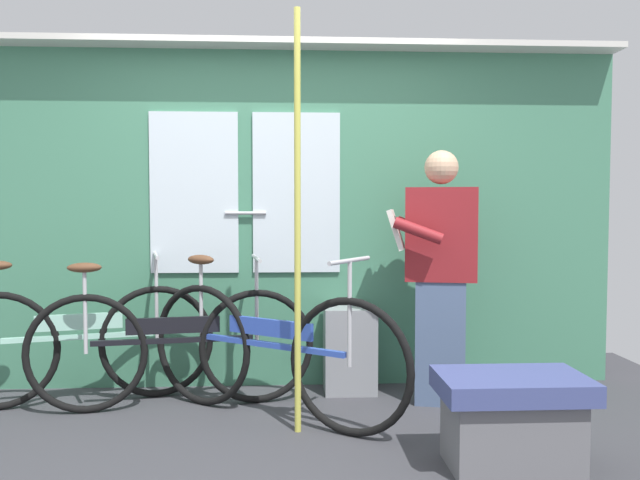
{
  "coord_description": "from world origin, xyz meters",
  "views": [
    {
      "loc": [
        0.08,
        -3.21,
        1.25
      ],
      "look_at": [
        0.28,
        0.54,
        1.05
      ],
      "focal_mm": 35.51,
      "sensor_mm": 36.0,
      "label": 1
    }
  ],
  "objects_px": {
    "bicycle_near_door": "(269,351)",
    "bench_seat_corner": "(511,418)",
    "bicycle_leaning_behind": "(78,343)",
    "passenger_reading_newspaper": "(439,271)",
    "trash_bin_by_wall": "(350,350)",
    "handrail_pole": "(298,223)",
    "bicycle_by_pole": "(172,346)"
  },
  "relations": [
    {
      "from": "bicycle_near_door",
      "to": "handrail_pole",
      "type": "bearing_deg",
      "value": -19.01
    },
    {
      "from": "bench_seat_corner",
      "to": "handrail_pole",
      "type": "bearing_deg",
      "value": 151.63
    },
    {
      "from": "passenger_reading_newspaper",
      "to": "handrail_pole",
      "type": "bearing_deg",
      "value": 39.56
    },
    {
      "from": "bicycle_near_door",
      "to": "bicycle_by_pole",
      "type": "relative_size",
      "value": 0.88
    },
    {
      "from": "bicycle_leaning_behind",
      "to": "passenger_reading_newspaper",
      "type": "distance_m",
      "value": 2.33
    },
    {
      "from": "bicycle_leaning_behind",
      "to": "trash_bin_by_wall",
      "type": "distance_m",
      "value": 1.76
    },
    {
      "from": "bench_seat_corner",
      "to": "bicycle_near_door",
      "type": "bearing_deg",
      "value": 146.92
    },
    {
      "from": "handrail_pole",
      "to": "trash_bin_by_wall",
      "type": "bearing_deg",
      "value": 63.88
    },
    {
      "from": "bicycle_leaning_behind",
      "to": "bench_seat_corner",
      "type": "distance_m",
      "value": 2.65
    },
    {
      "from": "trash_bin_by_wall",
      "to": "handrail_pole",
      "type": "bearing_deg",
      "value": -116.12
    },
    {
      "from": "bicycle_leaning_behind",
      "to": "passenger_reading_newspaper",
      "type": "height_order",
      "value": "passenger_reading_newspaper"
    },
    {
      "from": "handrail_pole",
      "to": "passenger_reading_newspaper",
      "type": "bearing_deg",
      "value": 27.3
    },
    {
      "from": "trash_bin_by_wall",
      "to": "handrail_pole",
      "type": "distance_m",
      "value": 1.21
    },
    {
      "from": "bicycle_leaning_behind",
      "to": "handrail_pole",
      "type": "distance_m",
      "value": 1.68
    },
    {
      "from": "bicycle_leaning_behind",
      "to": "bench_seat_corner",
      "type": "relative_size",
      "value": 2.36
    },
    {
      "from": "bicycle_leaning_behind",
      "to": "handrail_pole",
      "type": "height_order",
      "value": "handrail_pole"
    },
    {
      "from": "passenger_reading_newspaper",
      "to": "bench_seat_corner",
      "type": "relative_size",
      "value": 2.29
    },
    {
      "from": "bicycle_leaning_behind",
      "to": "bicycle_near_door",
      "type": "bearing_deg",
      "value": -30.27
    },
    {
      "from": "bicycle_near_door",
      "to": "passenger_reading_newspaper",
      "type": "relative_size",
      "value": 0.96
    },
    {
      "from": "bicycle_near_door",
      "to": "passenger_reading_newspaper",
      "type": "xyz_separation_m",
      "value": [
        1.06,
        0.24,
        0.44
      ]
    },
    {
      "from": "bicycle_leaning_behind",
      "to": "bench_seat_corner",
      "type": "bearing_deg",
      "value": -39.01
    },
    {
      "from": "trash_bin_by_wall",
      "to": "bicycle_near_door",
      "type": "bearing_deg",
      "value": -135.29
    },
    {
      "from": "bicycle_near_door",
      "to": "bench_seat_corner",
      "type": "xyz_separation_m",
      "value": [
        1.18,
        -0.77,
        -0.16
      ]
    },
    {
      "from": "handrail_pole",
      "to": "bicycle_leaning_behind",
      "type": "bearing_deg",
      "value": 157.26
    },
    {
      "from": "passenger_reading_newspaper",
      "to": "trash_bin_by_wall",
      "type": "height_order",
      "value": "passenger_reading_newspaper"
    },
    {
      "from": "bicycle_near_door",
      "to": "bench_seat_corner",
      "type": "relative_size",
      "value": 2.19
    },
    {
      "from": "trash_bin_by_wall",
      "to": "handrail_pole",
      "type": "height_order",
      "value": "handrail_pole"
    },
    {
      "from": "bicycle_leaning_behind",
      "to": "trash_bin_by_wall",
      "type": "xyz_separation_m",
      "value": [
        1.75,
        0.17,
        -0.1
      ]
    },
    {
      "from": "bench_seat_corner",
      "to": "passenger_reading_newspaper",
      "type": "bearing_deg",
      "value": 96.28
    },
    {
      "from": "bicycle_by_pole",
      "to": "bench_seat_corner",
      "type": "height_order",
      "value": "bicycle_by_pole"
    },
    {
      "from": "handrail_pole",
      "to": "bench_seat_corner",
      "type": "height_order",
      "value": "handrail_pole"
    },
    {
      "from": "bicycle_leaning_behind",
      "to": "trash_bin_by_wall",
      "type": "bearing_deg",
      "value": -8.41
    }
  ]
}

